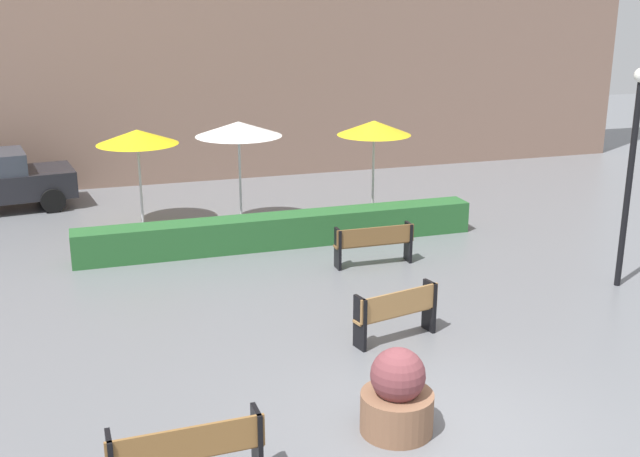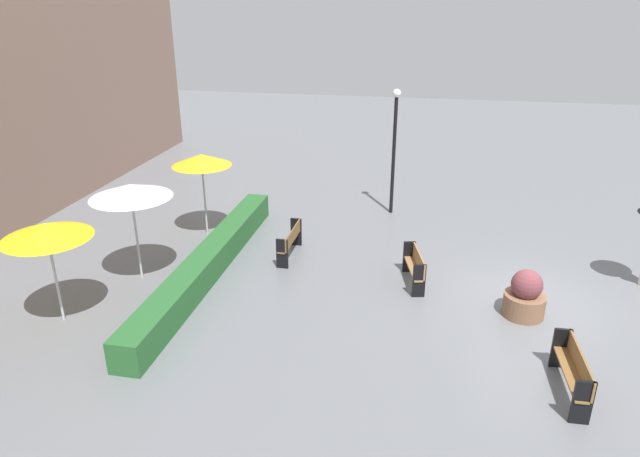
{
  "view_description": "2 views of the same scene",
  "coord_description": "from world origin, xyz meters",
  "px_view_note": "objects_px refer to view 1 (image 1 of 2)",
  "views": [
    {
      "loc": [
        -4.3,
        -7.99,
        5.51
      ],
      "look_at": [
        -0.1,
        5.2,
        1.34
      ],
      "focal_mm": 43.44,
      "sensor_mm": 36.0,
      "label": 1
    },
    {
      "loc": [
        -12.96,
        2.76,
        7.05
      ],
      "look_at": [
        0.45,
        5.42,
        1.39
      ],
      "focal_mm": 31.71,
      "sensor_mm": 36.0,
      "label": 2
    }
  ],
  "objects_px": {
    "planter_pot": "(397,397)",
    "patio_umbrella_yellow_far": "(374,128)",
    "bench_back_row": "(374,242)",
    "patio_umbrella_white": "(239,129)",
    "patio_umbrella_yellow": "(137,137)",
    "bench_mid_center": "(397,310)",
    "lamp_post": "(632,157)",
    "bench_near_left": "(187,452)"
  },
  "relations": [
    {
      "from": "lamp_post",
      "to": "bench_mid_center",
      "type": "bearing_deg",
      "value": -168.77
    },
    {
      "from": "lamp_post",
      "to": "patio_umbrella_yellow",
      "type": "height_order",
      "value": "lamp_post"
    },
    {
      "from": "planter_pot",
      "to": "patio_umbrella_yellow",
      "type": "bearing_deg",
      "value": 102.24
    },
    {
      "from": "bench_back_row",
      "to": "planter_pot",
      "type": "bearing_deg",
      "value": -108.87
    },
    {
      "from": "bench_back_row",
      "to": "patio_umbrella_yellow_far",
      "type": "bearing_deg",
      "value": 69.24
    },
    {
      "from": "bench_back_row",
      "to": "bench_mid_center",
      "type": "height_order",
      "value": "bench_mid_center"
    },
    {
      "from": "patio_umbrella_yellow_far",
      "to": "bench_back_row",
      "type": "bearing_deg",
      "value": -110.76
    },
    {
      "from": "bench_near_left",
      "to": "patio_umbrella_white",
      "type": "distance_m",
      "value": 10.87
    },
    {
      "from": "lamp_post",
      "to": "patio_umbrella_yellow",
      "type": "bearing_deg",
      "value": 140.97
    },
    {
      "from": "bench_near_left",
      "to": "patio_umbrella_yellow",
      "type": "distance_m",
      "value": 11.25
    },
    {
      "from": "planter_pot",
      "to": "lamp_post",
      "type": "xyz_separation_m",
      "value": [
        6.3,
        3.63,
        2.08
      ]
    },
    {
      "from": "planter_pot",
      "to": "patio_umbrella_yellow_far",
      "type": "xyz_separation_m",
      "value": [
        3.27,
        9.24,
        1.91
      ]
    },
    {
      "from": "patio_umbrella_yellow_far",
      "to": "lamp_post",
      "type": "bearing_deg",
      "value": -61.63
    },
    {
      "from": "bench_near_left",
      "to": "patio_umbrella_yellow",
      "type": "bearing_deg",
      "value": 87.36
    },
    {
      "from": "planter_pot",
      "to": "patio_umbrella_white",
      "type": "bearing_deg",
      "value": 89.87
    },
    {
      "from": "patio_umbrella_yellow_far",
      "to": "bench_near_left",
      "type": "bearing_deg",
      "value": -121.98
    },
    {
      "from": "bench_back_row",
      "to": "patio_umbrella_white",
      "type": "height_order",
      "value": "patio_umbrella_white"
    },
    {
      "from": "bench_back_row",
      "to": "planter_pot",
      "type": "height_order",
      "value": "planter_pot"
    },
    {
      "from": "patio_umbrella_yellow_far",
      "to": "planter_pot",
      "type": "bearing_deg",
      "value": -109.5
    },
    {
      "from": "bench_back_row",
      "to": "bench_mid_center",
      "type": "distance_m",
      "value": 3.74
    },
    {
      "from": "patio_umbrella_yellow",
      "to": "patio_umbrella_yellow_far",
      "type": "bearing_deg",
      "value": -13.75
    },
    {
      "from": "bench_near_left",
      "to": "bench_mid_center",
      "type": "distance_m",
      "value": 5.0
    },
    {
      "from": "bench_back_row",
      "to": "patio_umbrella_yellow",
      "type": "height_order",
      "value": "patio_umbrella_yellow"
    },
    {
      "from": "lamp_post",
      "to": "patio_umbrella_yellow_far",
      "type": "distance_m",
      "value": 6.37
    },
    {
      "from": "lamp_post",
      "to": "patio_umbrella_yellow",
      "type": "xyz_separation_m",
      "value": [
        -8.6,
        6.97,
        -0.33
      ]
    },
    {
      "from": "bench_back_row",
      "to": "bench_mid_center",
      "type": "relative_size",
      "value": 1.11
    },
    {
      "from": "planter_pot",
      "to": "lamp_post",
      "type": "distance_m",
      "value": 7.56
    },
    {
      "from": "bench_near_left",
      "to": "planter_pot",
      "type": "relative_size",
      "value": 1.53
    },
    {
      "from": "planter_pot",
      "to": "patio_umbrella_yellow_far",
      "type": "height_order",
      "value": "patio_umbrella_yellow_far"
    },
    {
      "from": "patio_umbrella_white",
      "to": "patio_umbrella_yellow_far",
      "type": "xyz_separation_m",
      "value": [
        3.25,
        -0.58,
        -0.05
      ]
    },
    {
      "from": "bench_near_left",
      "to": "patio_umbrella_yellow",
      "type": "relative_size",
      "value": 0.74
    },
    {
      "from": "patio_umbrella_yellow",
      "to": "patio_umbrella_white",
      "type": "bearing_deg",
      "value": -18.7
    },
    {
      "from": "bench_back_row",
      "to": "patio_umbrella_white",
      "type": "distance_m",
      "value": 4.6
    },
    {
      "from": "bench_near_left",
      "to": "bench_mid_center",
      "type": "bearing_deg",
      "value": 38.4
    },
    {
      "from": "bench_mid_center",
      "to": "patio_umbrella_yellow",
      "type": "xyz_separation_m",
      "value": [
        -3.4,
        8.0,
        1.72
      ]
    },
    {
      "from": "planter_pot",
      "to": "patio_umbrella_yellow_far",
      "type": "relative_size",
      "value": 0.45
    },
    {
      "from": "lamp_post",
      "to": "patio_umbrella_white",
      "type": "relative_size",
      "value": 1.61
    },
    {
      "from": "planter_pot",
      "to": "patio_umbrella_yellow_far",
      "type": "bearing_deg",
      "value": 70.5
    },
    {
      "from": "patio_umbrella_white",
      "to": "patio_umbrella_yellow_far",
      "type": "relative_size",
      "value": 1.02
    },
    {
      "from": "patio_umbrella_yellow",
      "to": "bench_mid_center",
      "type": "bearing_deg",
      "value": -66.95
    },
    {
      "from": "bench_near_left",
      "to": "planter_pot",
      "type": "distance_m",
      "value": 2.86
    },
    {
      "from": "bench_mid_center",
      "to": "patio_umbrella_white",
      "type": "relative_size",
      "value": 0.59
    }
  ]
}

